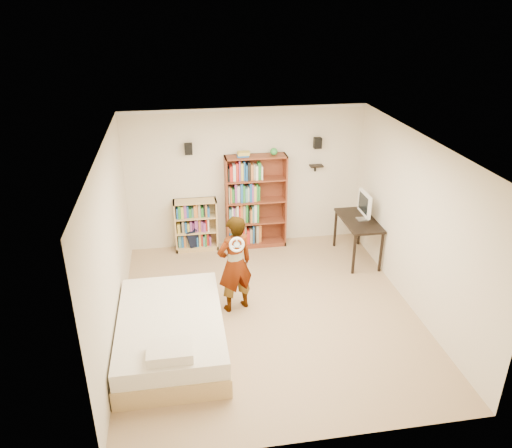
{
  "coord_description": "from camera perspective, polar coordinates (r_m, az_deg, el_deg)",
  "views": [
    {
      "loc": [
        -1.26,
        -6.37,
        4.54
      ],
      "look_at": [
        -0.11,
        0.6,
        1.26
      ],
      "focal_mm": 35.0,
      "sensor_mm": 36.0,
      "label": 1
    }
  ],
  "objects": [
    {
      "name": "ground",
      "position": [
        7.93,
        1.53,
        -10.09
      ],
      "size": [
        4.5,
        5.0,
        0.01
      ],
      "primitive_type": "cube",
      "color": "tan",
      "rests_on": "ground"
    },
    {
      "name": "room_shell",
      "position": [
        7.07,
        1.69,
        1.7
      ],
      "size": [
        4.52,
        5.02,
        2.71
      ],
      "color": "beige",
      "rests_on": "ground"
    },
    {
      "name": "crown_molding",
      "position": [
        6.76,
        1.79,
        8.8
      ],
      "size": [
        4.5,
        5.0,
        0.06
      ],
      "color": "silver",
      "rests_on": "room_shell"
    },
    {
      "name": "speaker_left",
      "position": [
        9.14,
        -7.73,
        8.5
      ],
      "size": [
        0.14,
        0.12,
        0.2
      ],
      "primitive_type": "cube",
      "color": "black",
      "rests_on": "room_shell"
    },
    {
      "name": "speaker_right",
      "position": [
        9.5,
        7.06,
        9.17
      ],
      "size": [
        0.14,
        0.12,
        0.2
      ],
      "primitive_type": "cube",
      "color": "black",
      "rests_on": "room_shell"
    },
    {
      "name": "wall_shelf",
      "position": [
        9.64,
        6.9,
        6.61
      ],
      "size": [
        0.25,
        0.16,
        0.02
      ],
      "primitive_type": "cube",
      "color": "black",
      "rests_on": "room_shell"
    },
    {
      "name": "tall_bookshelf",
      "position": [
        9.54,
        -0.02,
        2.53
      ],
      "size": [
        1.16,
        0.34,
        1.83
      ],
      "primitive_type": null,
      "color": "brown",
      "rests_on": "ground"
    },
    {
      "name": "low_bookshelf",
      "position": [
        9.61,
        -6.87,
        -0.13
      ],
      "size": [
        0.81,
        0.3,
        1.01
      ],
      "primitive_type": null,
      "color": "#D6B673",
      "rests_on": "ground"
    },
    {
      "name": "computer_desk",
      "position": [
        9.45,
        11.48,
        -1.68
      ],
      "size": [
        0.58,
        1.17,
        0.8
      ],
      "primitive_type": null,
      "color": "black",
      "rests_on": "ground"
    },
    {
      "name": "imac",
      "position": [
        9.18,
        12.17,
        1.98
      ],
      "size": [
        0.17,
        0.53,
        0.52
      ],
      "primitive_type": null,
      "rotation": [
        0.0,
        0.0,
        0.13
      ],
      "color": "white",
      "rests_on": "computer_desk"
    },
    {
      "name": "daybed",
      "position": [
        7.15,
        -9.71,
        -11.66
      ],
      "size": [
        1.45,
        2.23,
        0.66
      ],
      "primitive_type": null,
      "color": "white",
      "rests_on": "ground"
    },
    {
      "name": "person",
      "position": [
        7.62,
        -2.43,
        -4.6
      ],
      "size": [
        0.68,
        0.56,
        1.59
      ],
      "primitive_type": "imported",
      "rotation": [
        0.0,
        0.0,
        3.5
      ],
      "color": "black",
      "rests_on": "ground"
    },
    {
      "name": "wii_wheel",
      "position": [
        7.13,
        -2.21,
        -2.37
      ],
      "size": [
        0.23,
        0.09,
        0.23
      ],
      "primitive_type": "torus",
      "rotation": [
        1.36,
        0.0,
        0.0
      ],
      "color": "white",
      "rests_on": "person"
    },
    {
      "name": "navy_bag",
      "position": [
        9.73,
        -7.0,
        -1.65
      ],
      "size": [
        0.39,
        0.31,
        0.46
      ],
      "primitive_type": null,
      "rotation": [
        0.0,
        0.0,
        0.3
      ],
      "color": "black",
      "rests_on": "ground"
    }
  ]
}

